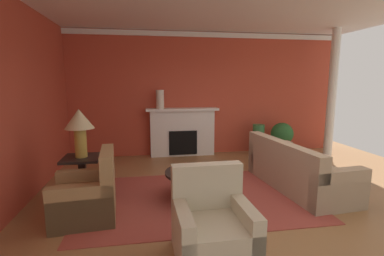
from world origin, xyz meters
TOP-DOWN VIEW (x-y plane):
  - ground_plane at (0.00, 0.00)m, footprint 8.65×8.65m
  - wall_fireplace at (0.00, 3.07)m, footprint 7.25×0.12m
  - wall_window at (-3.39, 0.30)m, footprint 0.12×6.62m
  - crown_moulding at (0.00, 2.99)m, footprint 7.25×0.08m
  - area_rug at (-0.72, 0.16)m, footprint 3.57×2.35m
  - fireplace at (-0.59, 2.86)m, footprint 1.80×0.35m
  - sofa at (1.10, 0.32)m, footprint 1.10×2.18m
  - armchair_near_window at (-2.29, -0.28)m, footprint 0.87×0.87m
  - armchair_facing_fireplace at (-0.82, -1.38)m, footprint 0.82×0.82m
  - coffee_table at (-0.72, 0.16)m, footprint 1.00×1.00m
  - side_table at (-2.49, 0.40)m, footprint 0.56×0.56m
  - table_lamp at (-2.49, 0.40)m, footprint 0.44×0.44m
  - vase_mantel_left at (-1.14, 2.81)m, footprint 0.20×0.20m
  - vase_tall_corner at (1.31, 2.56)m, footprint 0.29×0.29m
  - book_red_cover at (-0.65, 0.15)m, footprint 0.27×0.20m
  - book_art_folio at (-0.55, 0.25)m, footprint 0.24×0.17m
  - book_small_novel at (-0.81, 0.08)m, footprint 0.31×0.27m
  - potted_plant at (1.91, 2.49)m, footprint 0.56×0.56m
  - column_white at (2.93, 2.07)m, footprint 0.20×0.20m

SIDE VIEW (x-z plane):
  - ground_plane at x=0.00m, z-range 0.00..0.00m
  - area_rug at x=-0.72m, z-range 0.00..0.01m
  - sofa at x=1.10m, z-range -0.13..0.72m
  - armchair_near_window at x=-2.29m, z-range -0.17..0.78m
  - armchair_facing_fireplace at x=-0.82m, z-range -0.17..0.78m
  - coffee_table at x=-0.72m, z-range 0.11..0.56m
  - vase_tall_corner at x=1.31m, z-range 0.00..0.79m
  - side_table at x=-2.49m, z-range 0.05..0.75m
  - book_red_cover at x=-0.65m, z-range 0.45..0.50m
  - potted_plant at x=1.91m, z-range 0.08..0.91m
  - book_art_folio at x=-0.55m, z-range 0.50..0.54m
  - book_small_novel at x=-0.81m, z-range 0.54..0.58m
  - fireplace at x=-0.59m, z-range -0.03..1.17m
  - table_lamp at x=-2.49m, z-range 0.85..1.60m
  - vase_mantel_left at x=-1.14m, z-range 1.21..1.66m
  - wall_fireplace at x=0.00m, z-range 0.00..3.08m
  - wall_window at x=-3.39m, z-range 0.00..3.08m
  - column_white at x=2.93m, z-range 0.00..3.08m
  - crown_moulding at x=0.00m, z-range 2.94..3.06m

